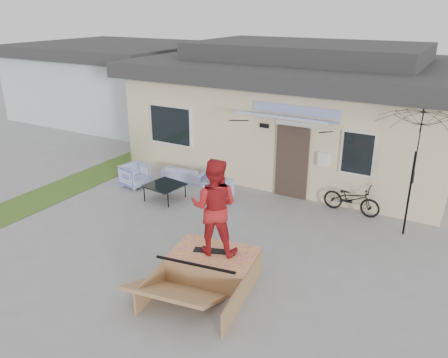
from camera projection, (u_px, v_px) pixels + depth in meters
The scene contains 13 objects.
ground at pixel (172, 257), 10.04m from camera, with size 90.00×90.00×0.00m, color gray.
grass_strip at pixel (74, 184), 14.07m from camera, with size 1.40×8.00×0.01m, color #3D6122.
house at pixel (304, 105), 15.83m from camera, with size 10.80×8.49×4.10m.
neighbor_house at pixel (116, 79), 22.37m from camera, with size 8.60×7.60×3.50m.
loveseat at pixel (185, 171), 14.36m from camera, with size 1.47×0.43×0.57m, color #4A5BBF.
armchair_left at pixel (135, 174), 13.83m from camera, with size 0.74×0.69×0.76m, color #4A5BBF.
armchair_right at pixel (218, 190), 12.76m from camera, with size 0.69×0.65×0.71m, color #4A5BBF.
coffee_table at pixel (165, 192), 12.92m from camera, with size 0.93×0.93×0.46m, color black.
bicycle at pixel (352, 196), 12.00m from camera, with size 0.54×1.53×0.98m, color black.
patio_umbrella at pixel (414, 166), 10.42m from camera, with size 2.56×2.49×2.20m.
skate_ramp at pixel (214, 265), 9.19m from camera, with size 1.67×2.22×0.56m, color #996C43, non-canonical shape.
skateboard at pixel (215, 251), 9.13m from camera, with size 0.86×0.21×0.05m, color black.
skater at pixel (214, 205), 8.77m from camera, with size 0.96×0.74×1.96m, color #AF1E21.
Camera 1 is at (5.34, -7.03, 5.21)m, focal length 36.34 mm.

